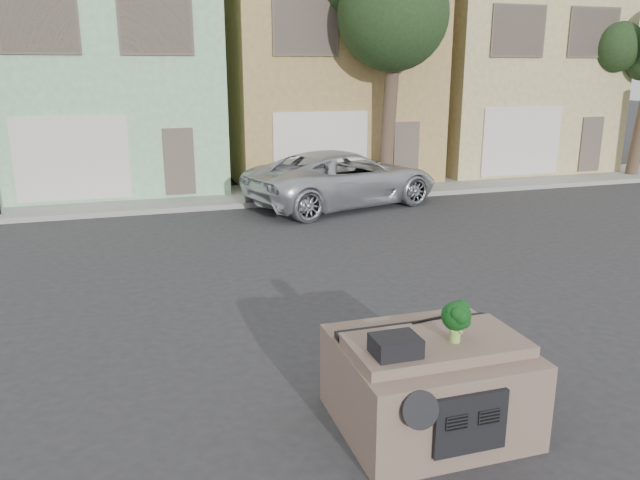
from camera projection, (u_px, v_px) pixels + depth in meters
name	position (u px, v px, depth m)	size (l,w,h in m)	color
ground_plane	(341.00, 325.00, 9.96)	(120.00, 120.00, 0.00)	#303033
sidewalk	(231.00, 197.00, 19.60)	(40.00, 3.00, 0.15)	gray
townhouse_mint	(106.00, 74.00, 21.30)	(7.20, 8.20, 7.55)	#91CC96
townhouse_tan	(316.00, 74.00, 23.45)	(7.20, 8.20, 7.55)	#A5864E
townhouse_beige	(490.00, 73.00, 25.60)	(7.20, 8.20, 7.55)	tan
silver_pickup	(343.00, 205.00, 18.69)	(2.73, 5.92, 1.64)	silver
tree_near	(391.00, 59.00, 19.29)	(4.40, 4.00, 8.50)	#1E3518
car_dashboard	(428.00, 380.00, 7.05)	(2.00, 1.80, 1.12)	#715B4D
instrument_hump	(396.00, 346.00, 6.39)	(0.48, 0.38, 0.20)	black
wiper_arm	(437.00, 318.00, 7.33)	(0.70, 0.03, 0.02)	black
broccoli	(456.00, 322.00, 6.66)	(0.38, 0.38, 0.47)	black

